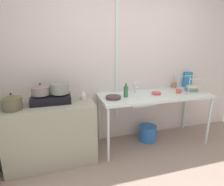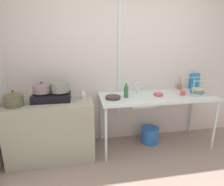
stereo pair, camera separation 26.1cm
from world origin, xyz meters
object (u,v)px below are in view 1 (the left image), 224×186
at_px(pot_beside_stove, 12,102).
at_px(sink_basin, 140,100).
at_px(percolator, 83,95).
at_px(pot_on_left_burner, 41,90).
at_px(frying_pan, 113,97).
at_px(pot_on_right_burner, 60,88).
at_px(faucet, 136,86).
at_px(cup_by_rack, 179,91).
at_px(cereal_box, 187,80).
at_px(dish_rack, 191,89).
at_px(bucket_on_floor, 148,133).
at_px(utensil_jar, 174,85).
at_px(stove, 51,99).
at_px(small_bowl_on_drainboard, 156,93).
at_px(bottle_by_sink, 126,91).

xyz_separation_m(pot_beside_stove, sink_basin, (1.73, 0.13, -0.16)).
bearing_deg(percolator, pot_on_left_burner, -175.69).
height_order(percolator, frying_pan, percolator).
bearing_deg(frying_pan, pot_beside_stove, -175.66).
xyz_separation_m(pot_on_right_burner, faucet, (1.15, 0.12, -0.06)).
xyz_separation_m(sink_basin, faucet, (-0.02, 0.14, 0.20)).
bearing_deg(cup_by_rack, cereal_box, 38.85).
xyz_separation_m(faucet, dish_rack, (0.94, -0.14, -0.09)).
xyz_separation_m(cereal_box, bucket_on_floor, (-0.86, -0.21, -0.85)).
relative_size(pot_beside_stove, percolator, 1.80).
bearing_deg(utensil_jar, sink_basin, -159.55).
relative_size(stove, percolator, 3.94).
relative_size(dish_rack, utensil_jar, 1.64).
xyz_separation_m(pot_on_right_burner, small_bowl_on_drainboard, (1.45, -0.02, -0.17)).
bearing_deg(stove, frying_pan, -3.62).
distance_m(percolator, sink_basin, 0.88).
bearing_deg(bottle_by_sink, small_bowl_on_drainboard, 0.51).
bearing_deg(bottle_by_sink, faucet, 31.96).
xyz_separation_m(pot_on_left_burner, percolator, (0.55, 0.04, -0.13)).
height_order(dish_rack, utensil_jar, dish_rack).
bearing_deg(sink_basin, stove, 179.11).
distance_m(pot_on_right_burner, pot_beside_stove, 0.59).
height_order(stove, pot_on_right_burner, pot_on_right_burner).
relative_size(stove, utensil_jar, 2.29).
xyz_separation_m(pot_beside_stove, percolator, (0.87, 0.19, -0.03)).
height_order(cup_by_rack, utensil_jar, utensil_jar).
xyz_separation_m(stove, small_bowl_on_drainboard, (1.57, -0.02, -0.04)).
xyz_separation_m(cup_by_rack, small_bowl_on_drainboard, (-0.38, 0.04, -0.01)).
relative_size(pot_on_right_burner, sink_basin, 0.66).
relative_size(pot_on_right_burner, cup_by_rack, 2.99).
bearing_deg(stove, dish_rack, -0.52).
height_order(pot_beside_stove, sink_basin, pot_beside_stove).
distance_m(percolator, bottle_by_sink, 0.63).
relative_size(percolator, bottle_by_sink, 0.61).
xyz_separation_m(percolator, sink_basin, (0.86, -0.06, -0.13)).
xyz_separation_m(pot_on_left_burner, sink_basin, (1.42, -0.02, -0.26)).
bearing_deg(pot_on_left_burner, faucet, 4.76).
bearing_deg(bucket_on_floor, pot_on_right_burner, -176.92).
height_order(pot_beside_stove, bottle_by_sink, same).
relative_size(stove, bottle_by_sink, 2.41).
height_order(sink_basin, frying_pan, frying_pan).
distance_m(pot_beside_stove, faucet, 1.73).
distance_m(cup_by_rack, cereal_box, 0.54).
relative_size(pot_beside_stove, utensil_jar, 1.05).
xyz_separation_m(pot_beside_stove, faucet, (1.71, 0.27, 0.04)).
distance_m(pot_on_right_burner, small_bowl_on_drainboard, 1.46).
distance_m(stove, cup_by_rack, 1.95).
bearing_deg(cereal_box, pot_beside_stove, -162.98).
distance_m(frying_pan, cereal_box, 1.56).
bearing_deg(stove, pot_beside_stove, -160.86).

